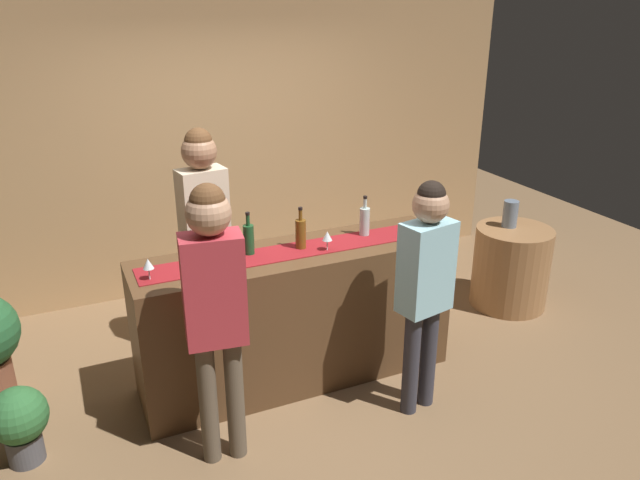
# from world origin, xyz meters

# --- Properties ---
(ground_plane) EXTENTS (10.00, 10.00, 0.00)m
(ground_plane) POSITION_xyz_m (0.00, 0.00, 0.00)
(ground_plane) COLOR brown
(back_wall) EXTENTS (6.00, 0.12, 2.90)m
(back_wall) POSITION_xyz_m (0.00, 1.90, 1.45)
(back_wall) COLOR tan
(back_wall) RESTS_ON ground
(bar_counter) EXTENTS (2.26, 0.60, 1.02)m
(bar_counter) POSITION_xyz_m (0.00, 0.00, 0.51)
(bar_counter) COLOR #543821
(bar_counter) RESTS_ON ground
(counter_runner_cloth) EXTENTS (2.15, 0.28, 0.01)m
(counter_runner_cloth) POSITION_xyz_m (0.00, 0.00, 1.02)
(counter_runner_cloth) COLOR maroon
(counter_runner_cloth) RESTS_ON bar_counter
(wine_bottle_amber) EXTENTS (0.07, 0.07, 0.30)m
(wine_bottle_amber) POSITION_xyz_m (0.05, 0.02, 1.13)
(wine_bottle_amber) COLOR brown
(wine_bottle_amber) RESTS_ON bar_counter
(wine_bottle_green) EXTENTS (0.07, 0.07, 0.30)m
(wine_bottle_green) POSITION_xyz_m (-0.31, 0.07, 1.13)
(wine_bottle_green) COLOR #194723
(wine_bottle_green) RESTS_ON bar_counter
(wine_bottle_clear) EXTENTS (0.07, 0.07, 0.30)m
(wine_bottle_clear) POSITION_xyz_m (0.58, 0.07, 1.13)
(wine_bottle_clear) COLOR #B2C6C1
(wine_bottle_clear) RESTS_ON bar_counter
(wine_glass_near_customer) EXTENTS (0.07, 0.07, 0.14)m
(wine_glass_near_customer) POSITION_xyz_m (0.20, -0.09, 1.12)
(wine_glass_near_customer) COLOR silver
(wine_glass_near_customer) RESTS_ON bar_counter
(wine_glass_mid_counter) EXTENTS (0.07, 0.07, 0.14)m
(wine_glass_mid_counter) POSITION_xyz_m (-1.00, -0.07, 1.12)
(wine_glass_mid_counter) COLOR silver
(wine_glass_mid_counter) RESTS_ON bar_counter
(bartender) EXTENTS (0.37, 0.25, 1.81)m
(bartender) POSITION_xyz_m (-0.49, 0.58, 1.14)
(bartender) COLOR #26262B
(bartender) RESTS_ON ground
(customer_sipping) EXTENTS (0.37, 0.26, 1.63)m
(customer_sipping) POSITION_xyz_m (0.62, -0.68, 1.00)
(customer_sipping) COLOR #33333D
(customer_sipping) RESTS_ON ground
(customer_browsing) EXTENTS (0.36, 0.25, 1.76)m
(customer_browsing) POSITION_xyz_m (-0.73, -0.61, 1.10)
(customer_browsing) COLOR brown
(customer_browsing) RESTS_ON ground
(round_side_table) EXTENTS (0.68, 0.68, 0.74)m
(round_side_table) POSITION_xyz_m (2.22, 0.28, 0.37)
(round_side_table) COLOR #996B42
(round_side_table) RESTS_ON ground
(vase_on_side_table) EXTENTS (0.13, 0.13, 0.24)m
(vase_on_side_table) POSITION_xyz_m (2.20, 0.35, 0.86)
(vase_on_side_table) COLOR slate
(vase_on_side_table) RESTS_ON round_side_table
(potted_plant_small) EXTENTS (0.35, 0.35, 0.51)m
(potted_plant_small) POSITION_xyz_m (-1.85, -0.15, 0.29)
(potted_plant_small) COLOR #4C4C51
(potted_plant_small) RESTS_ON ground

